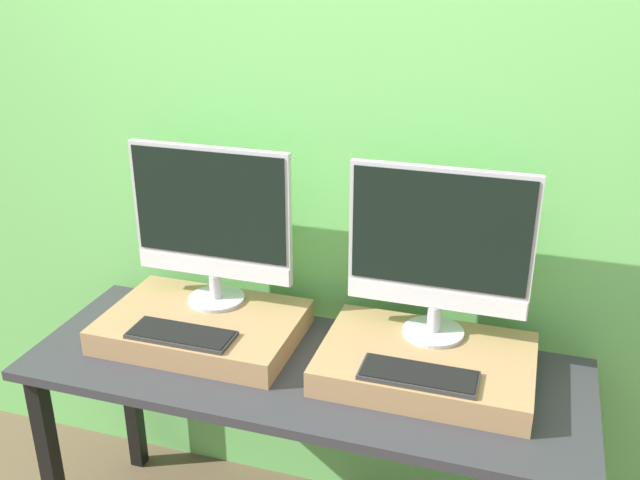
% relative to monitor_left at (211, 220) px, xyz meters
% --- Properties ---
extents(wall_back, '(8.00, 0.04, 2.60)m').
position_rel_monitor_left_xyz_m(wall_back, '(0.35, 0.20, 0.20)').
color(wall_back, '#66B75B').
rests_on(wall_back, ground_plane).
extents(workbench, '(1.65, 0.59, 0.74)m').
position_rel_monitor_left_xyz_m(workbench, '(0.35, -0.16, -0.45)').
color(workbench, '#2D2D33').
rests_on(workbench, ground_plane).
extents(wooden_riser_left, '(0.60, 0.41, 0.08)m').
position_rel_monitor_left_xyz_m(wooden_riser_left, '(-0.00, -0.10, -0.32)').
color(wooden_riser_left, '#99754C').
rests_on(wooden_riser_left, workbench).
extents(monitor_left, '(0.52, 0.18, 0.51)m').
position_rel_monitor_left_xyz_m(monitor_left, '(0.00, 0.00, 0.00)').
color(monitor_left, '#B2B2B7').
rests_on(monitor_left, wooden_riser_left).
extents(keyboard_left, '(0.32, 0.12, 0.01)m').
position_rel_monitor_left_xyz_m(keyboard_left, '(-0.00, -0.24, -0.27)').
color(keyboard_left, '#2D2D2D').
rests_on(keyboard_left, wooden_riser_left).
extents(wooden_riser_right, '(0.60, 0.41, 0.08)m').
position_rel_monitor_left_xyz_m(wooden_riser_right, '(0.70, -0.10, -0.32)').
color(wooden_riser_right, '#99754C').
rests_on(wooden_riser_right, workbench).
extents(monitor_right, '(0.52, 0.18, 0.51)m').
position_rel_monitor_left_xyz_m(monitor_right, '(0.70, 0.00, 0.00)').
color(monitor_right, '#B2B2B7').
rests_on(monitor_right, wooden_riser_right).
extents(keyboard_right, '(0.32, 0.12, 0.01)m').
position_rel_monitor_left_xyz_m(keyboard_right, '(0.70, -0.24, -0.27)').
color(keyboard_right, '#2D2D2D').
rests_on(keyboard_right, wooden_riser_right).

